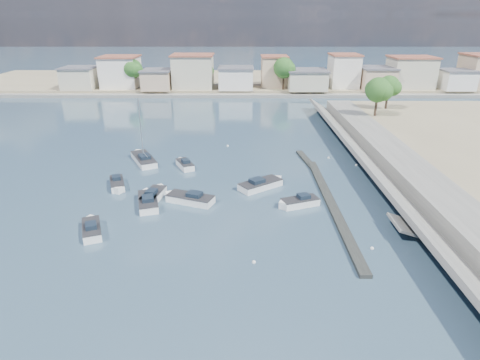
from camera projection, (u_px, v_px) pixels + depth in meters
The scene contains 17 objects.
ground at pixel (256, 131), 70.93m from camera, with size 400.00×400.00×0.00m, color #294152.
seawall_walkway at pixel (427, 187), 45.61m from camera, with size 5.00×90.00×1.80m, color slate.
breakwater at pixel (326, 194), 45.62m from camera, with size 2.00×31.02×0.35m.
far_shore_land at pixel (250, 81), 118.71m from camera, with size 160.00×40.00×1.40m, color gray.
far_shore_quay at pixel (252, 96), 99.42m from camera, with size 160.00×2.50×0.80m, color slate.
far_town at pixel (293, 74), 103.14m from camera, with size 113.01×12.80×8.35m.
shore_trees at pixel (288, 73), 94.52m from camera, with size 74.56×38.32×7.92m.
motorboat_a at pixel (92, 229), 37.73m from camera, with size 2.97×4.54×1.48m.
motorboat_b at pixel (154, 195), 44.81m from camera, with size 2.43×4.76×1.48m.
motorboat_c at pixel (188, 199), 43.89m from camera, with size 5.71×3.70×1.48m.
motorboat_d at pixel (298, 203), 42.96m from camera, with size 4.54×2.94×1.48m.
motorboat_e at pixel (148, 201), 43.34m from camera, with size 3.14×5.56×1.48m.
motorboat_f at pixel (185, 164), 53.90m from camera, with size 2.95×4.07×1.48m.
motorboat_g at pixel (117, 185), 47.53m from camera, with size 2.75×4.45×1.48m.
motorboat_h at pixel (262, 184), 47.60m from camera, with size 5.51×4.80×1.48m.
sailboat at pixel (143, 159), 55.95m from camera, with size 4.84×6.82×9.00m.
mooring_buoys at pixel (296, 184), 48.44m from camera, with size 18.13×32.12×0.33m.
Camera 1 is at (-2.79, -28.88, 19.06)m, focal length 30.00 mm.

